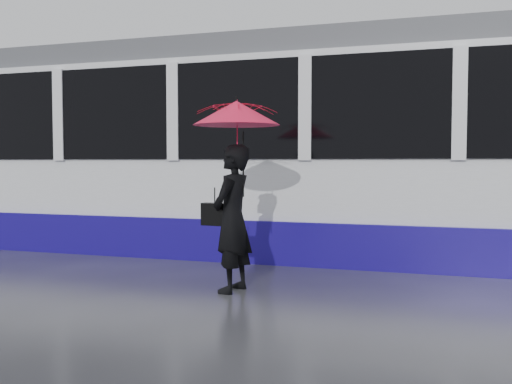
% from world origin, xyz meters
% --- Properties ---
extents(ground, '(90.00, 90.00, 0.00)m').
position_xyz_m(ground, '(0.00, 0.00, 0.00)').
color(ground, '#28282D').
rests_on(ground, ground).
extents(rails, '(34.00, 1.51, 0.02)m').
position_xyz_m(rails, '(0.00, 2.50, 0.01)').
color(rails, '#3F3D38').
rests_on(rails, ground).
extents(tram, '(26.00, 2.56, 3.35)m').
position_xyz_m(tram, '(-1.45, 2.50, 1.64)').
color(tram, white).
rests_on(tram, ground).
extents(woman, '(0.46, 0.65, 1.65)m').
position_xyz_m(woman, '(-0.39, -0.46, 0.83)').
color(woman, black).
rests_on(woman, ground).
extents(umbrella, '(1.08, 1.08, 1.11)m').
position_xyz_m(umbrella, '(-0.34, -0.46, 1.81)').
color(umbrella, '#FF159A').
rests_on(umbrella, ground).
extents(handbag, '(0.31, 0.16, 0.44)m').
position_xyz_m(handbag, '(-0.61, -0.44, 0.87)').
color(handbag, black).
rests_on(handbag, ground).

